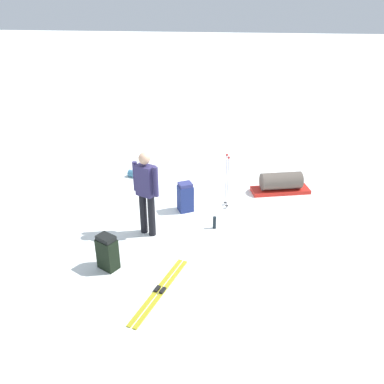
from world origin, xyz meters
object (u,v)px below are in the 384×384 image
at_px(ski_pair_near, 160,291).
at_px(ski_poles_planted_near, 227,179).
at_px(skier_standing, 146,190).
at_px(backpack_bright, 107,252).
at_px(sleeping_mat_rolled, 139,175).
at_px(thermos_bottle, 214,223).
at_px(gear_sled, 281,183).
at_px(backpack_large_dark, 185,197).

xyz_separation_m(ski_pair_near, ski_poles_planted_near, (2.96, -0.94, 0.67)).
relative_size(skier_standing, backpack_bright, 2.63).
bearing_deg(sleeping_mat_rolled, ski_poles_planted_near, -119.33).
bearing_deg(skier_standing, thermos_bottle, -75.44).
height_order(gear_sled, thermos_bottle, gear_sled).
distance_m(backpack_bright, thermos_bottle, 2.31).
bearing_deg(skier_standing, gear_sled, -51.88).
bearing_deg(sleeping_mat_rolled, thermos_bottle, -136.85).
xyz_separation_m(ski_pair_near, backpack_large_dark, (2.68, -0.07, 0.31)).
bearing_deg(ski_pair_near, gear_sled, -29.79).
bearing_deg(ski_pair_near, sleeping_mat_rolled, 17.49).
xyz_separation_m(backpack_large_dark, thermos_bottle, (-0.66, -0.67, -0.19)).
bearing_deg(gear_sled, ski_pair_near, 150.21).
xyz_separation_m(ski_poles_planted_near, thermos_bottle, (-0.94, 0.20, -0.55)).
bearing_deg(ski_poles_planted_near, thermos_bottle, 168.28).
bearing_deg(backpack_bright, skier_standing, -21.00).
bearing_deg(ski_poles_planted_near, ski_pair_near, 162.39).
distance_m(skier_standing, thermos_bottle, 1.56).
bearing_deg(thermos_bottle, ski_pair_near, 159.77).
height_order(skier_standing, ski_pair_near, skier_standing).
relative_size(backpack_bright, sleeping_mat_rolled, 1.18).
xyz_separation_m(skier_standing, thermos_bottle, (0.33, -1.29, -0.82)).
xyz_separation_m(ski_pair_near, backpack_bright, (0.51, 0.99, 0.30)).
bearing_deg(skier_standing, backpack_bright, 159.00).
xyz_separation_m(ski_pair_near, thermos_bottle, (2.02, -0.74, 0.12)).
xyz_separation_m(ski_pair_near, gear_sled, (3.83, -2.19, 0.21)).
relative_size(gear_sled, sleeping_mat_rolled, 2.60).
bearing_deg(backpack_large_dark, gear_sled, -61.59).
bearing_deg(sleeping_mat_rolled, ski_pair_near, -162.51).
relative_size(skier_standing, gear_sled, 1.19).
height_order(backpack_bright, thermos_bottle, backpack_bright).
xyz_separation_m(ski_pair_near, sleeping_mat_rolled, (4.24, 1.33, 0.08)).
distance_m(skier_standing, ski_poles_planted_near, 1.97).
distance_m(skier_standing, sleeping_mat_rolled, 2.81).
bearing_deg(ski_pair_near, skier_standing, 17.83).
relative_size(backpack_large_dark, ski_poles_planted_near, 0.54).
height_order(ski_poles_planted_near, sleeping_mat_rolled, ski_poles_planted_near).
distance_m(skier_standing, backpack_bright, 1.41).
distance_m(gear_sled, thermos_bottle, 2.32).
bearing_deg(backpack_large_dark, sleeping_mat_rolled, 42.10).
bearing_deg(backpack_large_dark, skier_standing, 148.50).
relative_size(backpack_bright, ski_poles_planted_near, 0.53).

